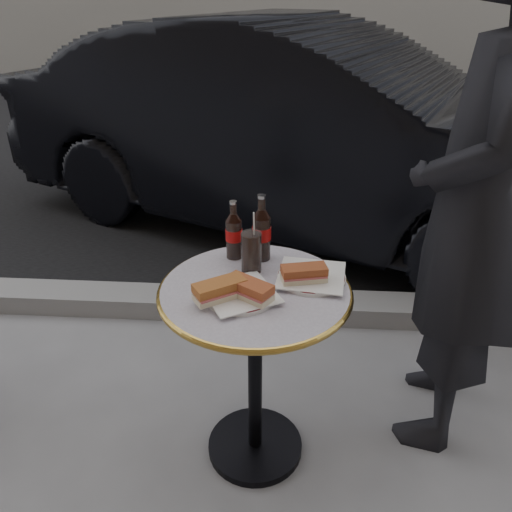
# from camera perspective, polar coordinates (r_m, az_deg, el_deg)

# --- Properties ---
(ground) EXTENTS (80.00, 80.00, 0.00)m
(ground) POSITION_cam_1_polar(r_m,az_deg,el_deg) (2.07, -0.10, -21.06)
(ground) COLOR gray
(ground) RESTS_ON ground
(asphalt_road) EXTENTS (40.00, 8.00, 0.00)m
(asphalt_road) POSITION_cam_1_polar(r_m,az_deg,el_deg) (6.54, 3.01, 14.50)
(asphalt_road) COLOR black
(asphalt_road) RESTS_ON ground
(curb) EXTENTS (40.00, 0.20, 0.12)m
(curb) POSITION_cam_1_polar(r_m,az_deg,el_deg) (2.71, 1.21, -5.76)
(curb) COLOR gray
(curb) RESTS_ON ground
(bistro_table) EXTENTS (0.62, 0.62, 0.73)m
(bistro_table) POSITION_cam_1_polar(r_m,az_deg,el_deg) (1.81, -0.11, -13.51)
(bistro_table) COLOR #BAB2C4
(bistro_table) RESTS_ON ground
(plate_left) EXTENTS (0.27, 0.27, 0.01)m
(plate_left) POSITION_cam_1_polar(r_m,az_deg,el_deg) (1.54, -1.85, -4.50)
(plate_left) COLOR white
(plate_left) RESTS_ON bistro_table
(plate_right) EXTENTS (0.28, 0.28, 0.01)m
(plate_right) POSITION_cam_1_polar(r_m,az_deg,el_deg) (1.64, 6.33, -2.42)
(plate_right) COLOR white
(plate_right) RESTS_ON bistro_table
(sandwich_left_a) EXTENTS (0.17, 0.15, 0.05)m
(sandwich_left_a) POSITION_cam_1_polar(r_m,az_deg,el_deg) (1.50, -4.16, -3.99)
(sandwich_left_a) COLOR #A95E2B
(sandwich_left_a) RESTS_ON plate_left
(sandwich_left_b) EXTENTS (0.17, 0.14, 0.05)m
(sandwich_left_b) POSITION_cam_1_polar(r_m,az_deg,el_deg) (1.50, -0.85, -3.92)
(sandwich_left_b) COLOR #A34B29
(sandwich_left_b) RESTS_ON plate_left
(sandwich_right) EXTENTS (0.15, 0.10, 0.05)m
(sandwich_right) POSITION_cam_1_polar(r_m,az_deg,el_deg) (1.59, 5.49, -2.12)
(sandwich_right) COLOR #9E4A28
(sandwich_right) RESTS_ON plate_right
(cola_bottle_left) EXTENTS (0.06, 0.06, 0.21)m
(cola_bottle_left) POSITION_cam_1_polar(r_m,az_deg,el_deg) (1.72, -2.55, 3.03)
(cola_bottle_left) COLOR black
(cola_bottle_left) RESTS_ON bistro_table
(cola_bottle_right) EXTENTS (0.07, 0.07, 0.24)m
(cola_bottle_right) POSITION_cam_1_polar(r_m,az_deg,el_deg) (1.70, 0.63, 3.28)
(cola_bottle_right) COLOR black
(cola_bottle_right) RESTS_ON bistro_table
(cola_glass) EXTENTS (0.07, 0.07, 0.14)m
(cola_glass) POSITION_cam_1_polar(r_m,az_deg,el_deg) (1.64, -0.54, 0.44)
(cola_glass) COLOR black
(cola_glass) RESTS_ON bistro_table
(parked_car) EXTENTS (3.15, 4.54, 1.42)m
(parked_car) POSITION_cam_1_polar(r_m,az_deg,el_deg) (3.53, 5.74, 14.11)
(parked_car) COLOR black
(parked_car) RESTS_ON ground
(pedestrian) EXTENTS (0.61, 0.77, 1.84)m
(pedestrian) POSITION_cam_1_polar(r_m,az_deg,el_deg) (1.81, 23.66, 4.76)
(pedestrian) COLOR black
(pedestrian) RESTS_ON ground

